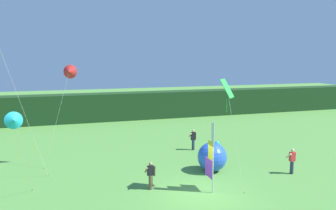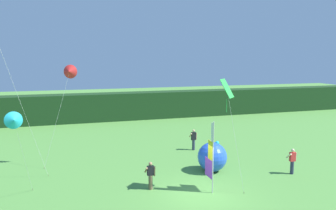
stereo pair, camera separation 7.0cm
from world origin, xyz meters
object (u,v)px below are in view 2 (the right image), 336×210
(inflatable_balloon, at_px, (212,157))
(kite_red_delta_3, at_px, (70,72))
(kite_cyan_delta_2, at_px, (14,120))
(person_far_left, at_px, (150,175))
(banner_flag, at_px, (211,158))
(person_mid_field, at_px, (292,161))
(person_near_banner, at_px, (194,139))
(kite_green_diamond_1, at_px, (228,92))

(inflatable_balloon, height_order, kite_red_delta_3, kite_red_delta_3)
(kite_red_delta_3, bearing_deg, kite_cyan_delta_2, -111.12)
(inflatable_balloon, bearing_deg, person_far_left, -158.94)
(banner_flag, distance_m, kite_red_delta_3, 10.50)
(kite_red_delta_3, bearing_deg, banner_flag, -43.10)
(person_mid_field, xyz_separation_m, kite_cyan_delta_2, (-15.40, -0.94, 3.55))
(person_near_banner, bearing_deg, person_far_left, -127.64)
(person_mid_field, bearing_deg, kite_red_delta_3, 156.60)
(banner_flag, bearing_deg, person_near_banner, 75.12)
(inflatable_balloon, relative_size, kite_red_delta_3, 0.28)
(person_mid_field, xyz_separation_m, kite_red_delta_3, (-12.89, 5.58, 5.38))
(person_near_banner, bearing_deg, kite_green_diamond_1, -99.25)
(person_mid_field, bearing_deg, inflatable_balloon, 157.06)
(person_far_left, relative_size, inflatable_balloon, 0.81)
(person_near_banner, distance_m, person_far_left, 8.33)
(kite_cyan_delta_2, relative_size, kite_red_delta_3, 0.72)
(kite_cyan_delta_2, bearing_deg, person_mid_field, 3.50)
(banner_flag, height_order, person_far_left, banner_flag)
(banner_flag, distance_m, inflatable_balloon, 3.31)
(person_mid_field, bearing_deg, banner_flag, -170.94)
(person_near_banner, bearing_deg, person_mid_field, -60.39)
(kite_green_diamond_1, xyz_separation_m, kite_red_delta_3, (-7.72, 6.81, 0.83))
(banner_flag, xyz_separation_m, kite_green_diamond_1, (0.75, -0.29, 3.55))
(banner_flag, height_order, kite_cyan_delta_2, kite_cyan_delta_2)
(kite_red_delta_3, bearing_deg, inflatable_balloon, -23.65)
(inflatable_balloon, distance_m, kite_green_diamond_1, 5.50)
(banner_flag, distance_m, kite_green_diamond_1, 3.64)
(person_far_left, xyz_separation_m, kite_green_diamond_1, (3.78, -1.43, 4.58))
(inflatable_balloon, relative_size, kite_cyan_delta_2, 0.40)
(person_far_left, bearing_deg, person_near_banner, 52.36)
(inflatable_balloon, height_order, kite_green_diamond_1, kite_green_diamond_1)
(inflatable_balloon, xyz_separation_m, kite_red_delta_3, (-8.38, 3.67, 5.30))
(kite_cyan_delta_2, bearing_deg, kite_green_diamond_1, -1.61)
(kite_red_delta_3, bearing_deg, person_near_banner, 7.68)
(banner_flag, bearing_deg, person_far_left, 159.36)
(person_mid_field, distance_m, inflatable_balloon, 4.90)
(person_far_left, xyz_separation_m, kite_cyan_delta_2, (-6.46, -1.14, 3.58))
(kite_green_diamond_1, relative_size, kite_red_delta_3, 0.90)
(banner_flag, xyz_separation_m, person_mid_field, (5.92, 0.94, -1.00))
(person_far_left, bearing_deg, kite_red_delta_3, 126.21)
(person_mid_field, relative_size, kite_red_delta_3, 0.24)
(banner_flag, distance_m, person_far_left, 3.40)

